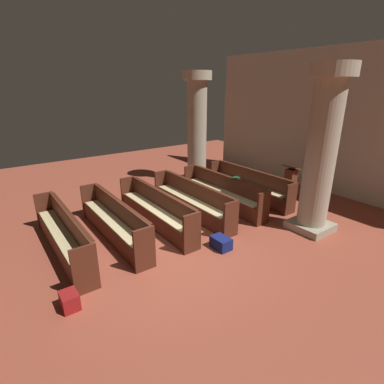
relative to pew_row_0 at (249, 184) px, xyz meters
The scene contains 14 objects.
ground_plane 3.67m from the pew_row_0, 74.05° to the right, with size 19.20×19.20×0.00m, color #9E4733.
back_wall 3.29m from the pew_row_0, 68.87° to the left, with size 10.00×0.16×4.50m, color beige.
pew_row_0 is the anchor object (origin of this frame).
pew_row_1 1.11m from the pew_row_0, 90.00° to the right, with size 3.20×0.46×0.89m.
pew_row_2 2.22m from the pew_row_0, 90.00° to the right, with size 3.20×0.47×0.89m.
pew_row_3 3.33m from the pew_row_0, 90.00° to the right, with size 3.20×0.46×0.89m.
pew_row_4 4.44m from the pew_row_0, 90.00° to the right, with size 3.20×0.46×0.89m.
pew_row_5 5.55m from the pew_row_0, 90.00° to the right, with size 3.20×0.47×0.89m.
pillar_aisle_side 2.88m from the pew_row_0, ahead, with size 0.98×0.98×3.82m.
pillar_far_side 2.83m from the pew_row_0, behind, with size 0.98×0.98×3.82m.
lectern 1.26m from the pew_row_0, 50.84° to the left, with size 0.48×0.45×1.08m.
hymn_book 1.07m from the pew_row_0, 70.72° to the right, with size 0.17×0.22×0.04m, color #194723.
kneeler_box_red 6.20m from the pew_row_0, 73.16° to the right, with size 0.33×0.26×0.28m, color maroon.
kneeler_box_navy 3.32m from the pew_row_0, 56.46° to the right, with size 0.44×0.31×0.26m, color navy.
Camera 1 is at (5.03, -3.10, 3.36)m, focal length 27.57 mm.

